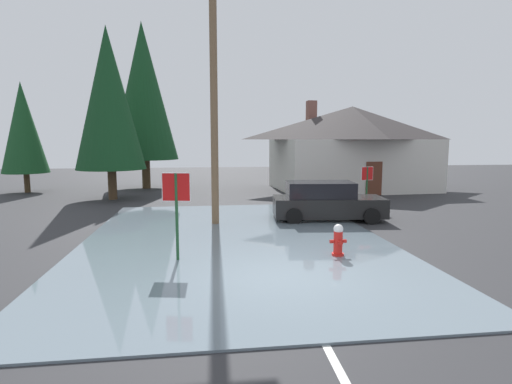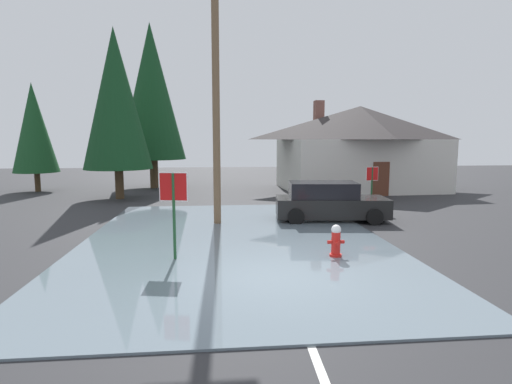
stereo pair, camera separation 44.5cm
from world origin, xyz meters
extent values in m
cube|color=#2D2D30|center=(0.00, 0.00, -0.05)|extent=(80.00, 80.00, 0.10)
cube|color=slate|center=(-0.77, 3.75, 0.02)|extent=(9.67, 13.96, 0.05)
cube|color=silver|center=(-0.75, -1.55, 0.00)|extent=(4.36, 0.43, 0.01)
cylinder|color=#1E4C28|center=(-2.48, 1.70, 1.20)|extent=(0.08, 0.08, 2.39)
cube|color=white|center=(-2.48, 1.70, 2.03)|extent=(0.76, 0.16, 0.77)
cube|color=red|center=(-2.48, 1.70, 2.03)|extent=(0.72, 0.17, 0.73)
cylinder|color=red|center=(1.95, 1.53, 0.06)|extent=(0.34, 0.34, 0.11)
cylinder|color=red|center=(1.95, 1.53, 0.42)|extent=(0.25, 0.25, 0.62)
sphere|color=white|center=(1.95, 1.53, 0.81)|extent=(0.27, 0.27, 0.27)
cylinder|color=red|center=(1.77, 1.53, 0.45)|extent=(0.11, 0.10, 0.10)
cylinder|color=red|center=(2.13, 1.53, 0.45)|extent=(0.11, 0.10, 0.10)
cylinder|color=red|center=(1.95, 1.35, 0.45)|extent=(0.12, 0.11, 0.12)
cylinder|color=brown|center=(-1.32, 6.42, 4.98)|extent=(0.28, 0.28, 9.96)
cylinder|color=#1E4C28|center=(5.84, 8.92, 1.01)|extent=(0.08, 0.08, 2.01)
cube|color=white|center=(5.84, 8.92, 1.71)|extent=(0.63, 0.16, 0.64)
cube|color=red|center=(5.84, 8.92, 1.71)|extent=(0.60, 0.16, 0.60)
cube|color=beige|center=(8.01, 16.86, 1.65)|extent=(10.05, 7.14, 3.30)
pyramid|color=#332D2D|center=(8.01, 16.86, 4.37)|extent=(10.85, 7.71, 2.14)
cube|color=brown|center=(5.53, 17.90, 4.91)|extent=(0.63, 0.63, 1.93)
cube|color=#592D1E|center=(8.21, 13.55, 1.00)|extent=(1.00, 0.12, 2.00)
cube|color=black|center=(3.31, 6.75, 0.56)|extent=(4.62, 2.25, 0.77)
cube|color=black|center=(2.95, 6.79, 1.26)|extent=(2.82, 1.85, 0.63)
cylinder|color=black|center=(4.91, 7.50, 0.32)|extent=(0.66, 0.28, 0.64)
cylinder|color=black|center=(4.72, 5.70, 0.32)|extent=(0.66, 0.28, 0.64)
cylinder|color=black|center=(1.89, 7.81, 0.32)|extent=(0.66, 0.28, 0.64)
cylinder|color=black|center=(1.71, 6.01, 0.32)|extent=(0.66, 0.28, 0.64)
cylinder|color=#4C3823|center=(-6.74, 13.96, 0.84)|extent=(0.46, 0.46, 1.67)
cone|color=#143D1E|center=(-6.74, 13.96, 5.48)|extent=(3.72, 3.72, 7.62)
cylinder|color=#4C3823|center=(-5.61, 19.08, 0.99)|extent=(0.55, 0.55, 1.97)
cone|color=#143D1E|center=(-5.61, 19.08, 6.46)|extent=(4.38, 4.38, 8.97)
cylinder|color=#4C3823|center=(-12.71, 17.77, 0.61)|extent=(0.34, 0.34, 1.23)
cone|color=#194723|center=(-12.71, 17.77, 4.02)|extent=(2.72, 2.72, 5.59)
camera|label=1|loc=(-1.76, -9.16, 3.27)|focal=28.53mm
camera|label=2|loc=(-1.32, -9.21, 3.27)|focal=28.53mm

